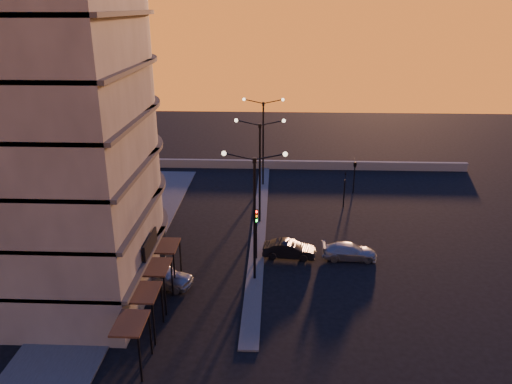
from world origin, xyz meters
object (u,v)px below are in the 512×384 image
object	(u,v)px
traffic_light_main	(256,226)
car_hatchback	(161,275)
car_wagon	(349,251)
car_sedan	(289,249)
streetlamp_mid	(260,163)

from	to	relation	value
traffic_light_main	car_hatchback	xyz separation A→B (m)	(-6.50, -3.95, -2.12)
car_hatchback	car_wagon	xyz separation A→B (m)	(13.67, 4.52, -0.16)
car_hatchback	car_wagon	world-z (taller)	car_hatchback
car_hatchback	car_sedan	size ratio (longest dim) A/B	1.12
car_hatchback	car_sedan	distance (m)	10.11
streetlamp_mid	car_hatchback	world-z (taller)	streetlamp_mid
traffic_light_main	car_hatchback	size ratio (longest dim) A/B	0.94
car_sedan	car_wagon	world-z (taller)	car_sedan
streetlamp_mid	car_wagon	distance (m)	10.92
car_hatchback	traffic_light_main	bearing A→B (deg)	-44.48
streetlamp_mid	car_sedan	xyz separation A→B (m)	(2.53, -6.53, -4.93)
streetlamp_mid	traffic_light_main	xyz separation A→B (m)	(0.00, -7.13, -2.70)
streetlamp_mid	traffic_light_main	size ratio (longest dim) A/B	2.24
traffic_light_main	car_sedan	world-z (taller)	traffic_light_main
streetlamp_mid	car_sedan	size ratio (longest dim) A/B	2.35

